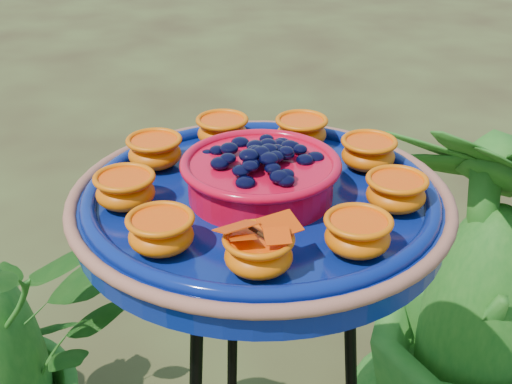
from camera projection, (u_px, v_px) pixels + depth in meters
feeder_dish at (260, 197)px, 0.93m from camera, size 0.58×0.58×0.11m
shrub_back_right at (485, 303)px, 1.61m from camera, size 0.73×0.73×0.92m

